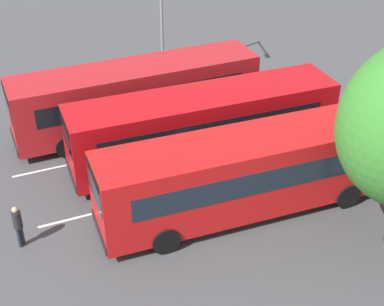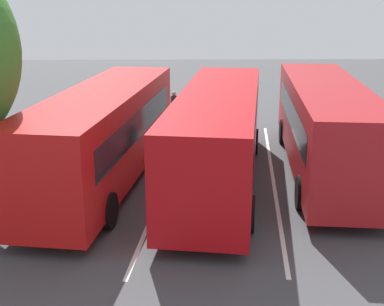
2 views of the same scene
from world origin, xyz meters
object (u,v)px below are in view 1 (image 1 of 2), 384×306
(bus_center_right, at_px, (249,172))
(pedestrian, at_px, (18,223))
(bus_far_left, at_px, (136,95))
(bus_center_left, at_px, (203,125))

(bus_center_right, bearing_deg, pedestrian, -6.41)
(bus_far_left, bearing_deg, bus_center_left, 114.70)
(bus_far_left, distance_m, bus_center_right, 7.84)
(bus_center_left, height_order, pedestrian, bus_center_left)
(bus_center_left, xyz_separation_m, pedestrian, (8.40, 1.60, -0.77))
(bus_far_left, height_order, pedestrian, bus_far_left)
(bus_center_right, height_order, pedestrian, bus_center_right)
(bus_center_right, relative_size, pedestrian, 6.90)
(bus_center_left, distance_m, pedestrian, 8.58)
(bus_center_left, bearing_deg, bus_center_right, 94.13)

